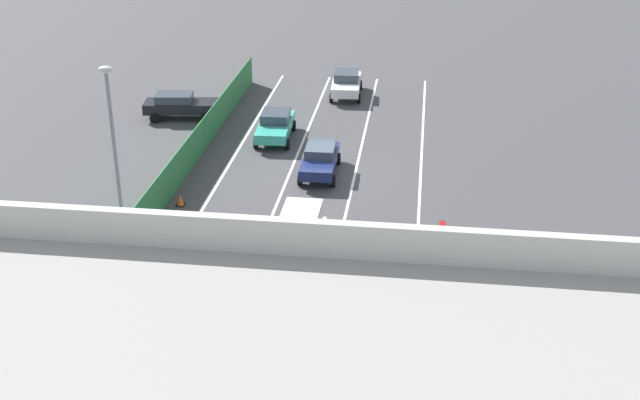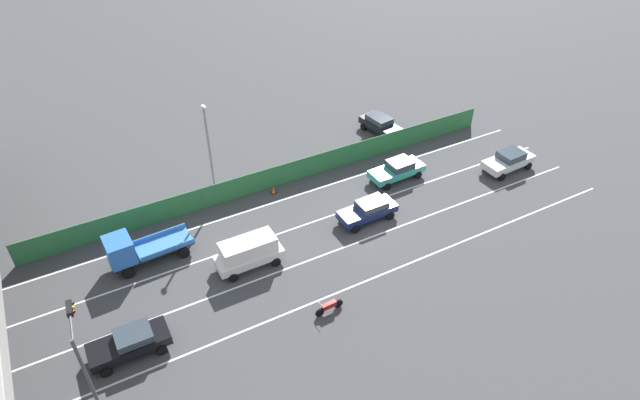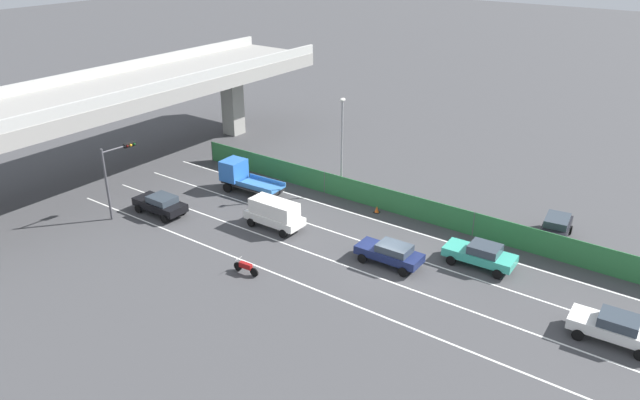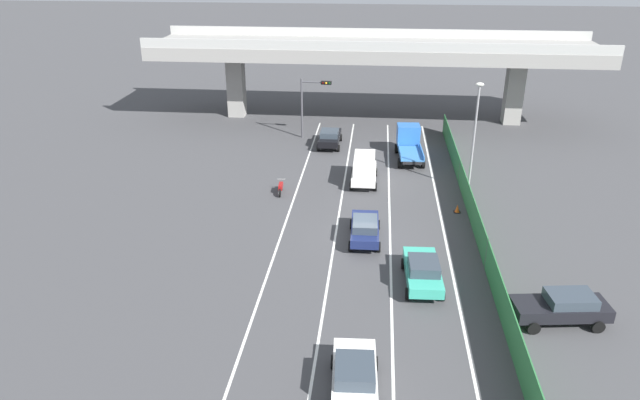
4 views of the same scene
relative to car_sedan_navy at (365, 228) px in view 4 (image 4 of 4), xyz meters
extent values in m
plane|color=#424244|center=(-0.13, 0.06, -0.87)|extent=(300.00, 300.00, 0.00)
cube|color=silver|center=(-5.37, 3.79, -0.87)|extent=(0.14, 43.47, 0.01)
cube|color=silver|center=(-1.87, 3.79, -0.87)|extent=(0.14, 43.47, 0.01)
cube|color=silver|center=(1.62, 3.79, -0.87)|extent=(0.14, 43.47, 0.01)
cube|color=silver|center=(5.11, 3.79, -0.87)|extent=(0.14, 43.47, 0.01)
cube|color=gray|center=(-0.13, 27.52, 6.31)|extent=(44.97, 9.20, 1.29)
cube|color=#B2B2AD|center=(-0.13, 23.11, 7.41)|extent=(44.97, 0.30, 0.90)
cube|color=#B2B2AD|center=(-0.13, 31.94, 7.41)|extent=(44.97, 0.30, 0.90)
cube|color=gray|center=(-14.52, 27.52, 2.40)|extent=(1.70, 1.70, 6.54)
cube|color=gray|center=(14.26, 27.52, 2.40)|extent=(1.70, 1.70, 6.54)
cube|color=#2D753D|center=(7.04, 3.79, 0.06)|extent=(0.06, 39.47, 1.86)
cylinder|color=#4C514C|center=(7.04, -2.79, 0.06)|extent=(0.10, 0.10, 1.86)
cylinder|color=#4C514C|center=(7.04, 10.37, 0.06)|extent=(0.10, 0.10, 1.86)
cylinder|color=#4C514C|center=(7.04, 23.52, 0.06)|extent=(0.10, 0.10, 1.86)
cube|color=navy|center=(0.00, 0.10, -0.11)|extent=(1.82, 4.48, 0.56)
cube|color=#333D47|center=(0.01, -0.27, 0.42)|extent=(1.56, 2.18, 0.50)
cylinder|color=black|center=(-0.89, 1.59, -0.55)|extent=(0.23, 0.64, 0.64)
cylinder|color=black|center=(0.82, 1.63, -0.55)|extent=(0.23, 0.64, 0.64)
cylinder|color=black|center=(-0.83, -1.43, -0.55)|extent=(0.23, 0.64, 0.64)
cylinder|color=black|center=(0.89, -1.40, -0.55)|extent=(0.23, 0.64, 0.64)
cube|color=teal|center=(3.30, -4.81, -0.10)|extent=(2.01, 4.68, 0.57)
cube|color=#333D47|center=(3.31, -5.12, 0.46)|extent=(1.68, 2.02, 0.56)
cylinder|color=black|center=(2.32, -3.28, -0.55)|extent=(0.25, 0.65, 0.64)
cylinder|color=black|center=(4.14, -3.20, -0.55)|extent=(0.25, 0.65, 0.64)
cylinder|color=black|center=(2.45, -6.41, -0.55)|extent=(0.25, 0.65, 0.64)
cylinder|color=black|center=(4.27, -6.33, -0.55)|extent=(0.25, 0.65, 0.64)
cube|color=silver|center=(-0.03, -13.74, -0.09)|extent=(2.05, 4.60, 0.61)
cube|color=#333D47|center=(-0.02, -13.93, 0.49)|extent=(1.71, 2.08, 0.55)
cylinder|color=black|center=(-1.02, -12.25, -0.55)|extent=(0.25, 0.65, 0.64)
cylinder|color=black|center=(0.82, -12.17, -0.55)|extent=(0.25, 0.65, 0.64)
cube|color=silver|center=(-0.34, 9.62, -0.10)|extent=(1.83, 4.52, 0.59)
cube|color=silver|center=(-0.34, 9.62, 0.73)|extent=(1.61, 3.70, 1.08)
cylinder|color=black|center=(-1.26, 11.15, -0.55)|extent=(0.22, 0.64, 0.64)
cylinder|color=black|center=(0.57, 11.15, -0.55)|extent=(0.22, 0.64, 0.64)
cylinder|color=black|center=(-1.26, 8.08, -0.55)|extent=(0.22, 0.64, 0.64)
cylinder|color=black|center=(0.57, 8.08, -0.55)|extent=(0.22, 0.64, 0.64)
cube|color=black|center=(-3.75, 18.33, -0.10)|extent=(1.84, 4.49, 0.58)
cube|color=#333D47|center=(-3.75, 17.98, 0.44)|extent=(1.61, 2.02, 0.49)
cylinder|color=black|center=(-4.65, 19.85, -0.55)|extent=(0.22, 0.64, 0.64)
cylinder|color=black|center=(-2.83, 19.85, -0.55)|extent=(0.22, 0.64, 0.64)
cylinder|color=black|center=(-4.67, 16.80, -0.55)|extent=(0.22, 0.64, 0.64)
cylinder|color=black|center=(-2.84, 16.80, -0.55)|extent=(0.22, 0.64, 0.64)
cube|color=black|center=(3.39, 15.18, -0.15)|extent=(1.83, 5.61, 0.25)
cube|color=blue|center=(3.30, 17.12, 0.83)|extent=(2.03, 1.76, 1.70)
cube|color=#3875BC|center=(3.44, 14.28, 0.03)|extent=(2.13, 3.82, 0.10)
cube|color=#3875BC|center=(2.51, 14.23, 0.21)|extent=(0.27, 3.73, 0.35)
cube|color=#3875BC|center=(4.37, 14.32, 0.21)|extent=(0.27, 3.73, 0.35)
cylinder|color=black|center=(2.33, 17.01, -0.47)|extent=(0.30, 0.81, 0.80)
cylinder|color=black|center=(4.27, 17.11, -0.47)|extent=(0.30, 0.81, 0.80)
cylinder|color=black|center=(2.51, 13.25, -0.47)|extent=(0.30, 0.81, 0.80)
cylinder|color=black|center=(4.46, 13.35, -0.47)|extent=(0.30, 0.81, 0.80)
cylinder|color=black|center=(-6.50, 7.58, -0.57)|extent=(0.13, 0.60, 0.60)
cylinder|color=black|center=(-6.43, 6.24, -0.57)|extent=(0.13, 0.60, 0.60)
cube|color=maroon|center=(-6.46, 6.91, -0.29)|extent=(0.33, 0.93, 0.36)
cylinder|color=#B2B2B2|center=(-6.50, 7.48, 0.05)|extent=(0.60, 0.06, 0.03)
cube|color=black|center=(9.82, -7.73, -0.07)|extent=(4.83, 2.37, 0.64)
cube|color=#333D47|center=(10.25, -7.67, 0.50)|extent=(2.44, 1.85, 0.51)
cylinder|color=black|center=(8.37, -8.82, -0.55)|extent=(0.66, 0.30, 0.64)
cylinder|color=black|center=(8.14, -7.06, -0.55)|extent=(0.66, 0.30, 0.64)
cylinder|color=black|center=(11.50, -8.40, -0.55)|extent=(0.66, 0.30, 0.64)
cylinder|color=black|center=(11.26, -6.64, -0.55)|extent=(0.66, 0.30, 0.64)
cylinder|color=#47474C|center=(-6.60, 20.57, 1.97)|extent=(0.18, 0.18, 5.68)
cylinder|color=#47474C|center=(-5.31, 20.47, 4.51)|extent=(2.60, 0.33, 0.12)
cube|color=black|center=(-4.27, 20.39, 4.51)|extent=(0.98, 0.36, 0.32)
sphere|color=#390706|center=(-4.58, 20.25, 4.51)|extent=(0.20, 0.20, 0.20)
sphere|color=#EFA319|center=(-4.29, 20.23, 4.51)|extent=(0.20, 0.20, 0.20)
sphere|color=black|center=(-3.99, 20.20, 4.51)|extent=(0.20, 0.20, 0.20)
cylinder|color=gray|center=(7.63, 9.09, 3.06)|extent=(0.16, 0.16, 7.86)
ellipsoid|color=silver|center=(7.63, 9.09, 7.17)|extent=(0.60, 0.36, 0.28)
cone|color=orange|center=(6.31, 4.82, -0.59)|extent=(0.36, 0.36, 0.56)
cube|color=black|center=(6.31, 4.82, -0.86)|extent=(0.47, 0.47, 0.03)
camera|label=1|loc=(-5.24, 40.29, 16.49)|focal=46.23mm
camera|label=2|loc=(-26.11, 18.20, 25.20)|focal=30.88mm
camera|label=3|loc=(-30.90, -16.77, 19.63)|focal=34.11mm
camera|label=4|loc=(0.44, -32.89, 16.51)|focal=32.85mm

